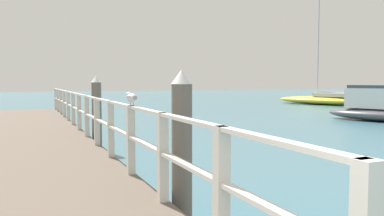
{
  "coord_description": "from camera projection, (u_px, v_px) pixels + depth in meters",
  "views": [
    {
      "loc": [
        -0.25,
        -0.64,
        2.04
      ],
      "look_at": [
        2.65,
        6.09,
        1.53
      ],
      "focal_mm": 36.75,
      "sensor_mm": 36.0,
      "label": 1
    }
  ],
  "objects": [
    {
      "name": "seagull_foreground",
      "position": [
        131.0,
        97.0,
        6.25
      ],
      "size": [
        0.18,
        0.48,
        0.21
      ],
      "rotation": [
        0.0,
        0.0,
        0.0
      ],
      "color": "white",
      "rests_on": "pier_railing"
    },
    {
      "name": "boat_3",
      "position": [
        322.0,
        100.0,
        34.04
      ],
      "size": [
        4.88,
        8.94,
        11.64
      ],
      "rotation": [
        0.0,
        0.0,
        0.3
      ],
      "color": "gold",
      "rests_on": "ground_plane"
    },
    {
      "name": "dock_piling_far",
      "position": [
        97.0,
        113.0,
        11.46
      ],
      "size": [
        0.29,
        0.29,
        2.2
      ],
      "color": "#6B6056",
      "rests_on": "ground_plane"
    },
    {
      "name": "pier_deck",
      "position": [
        34.0,
        145.0,
        10.96
      ],
      "size": [
        2.83,
        22.18,
        0.52
      ],
      "primitive_type": "cube",
      "color": "brown",
      "rests_on": "ground_plane"
    },
    {
      "name": "boat_0",
      "position": [
        376.0,
        109.0,
        20.03
      ],
      "size": [
        3.5,
        5.66,
        1.83
      ],
      "rotation": [
        0.0,
        0.0,
        0.35
      ],
      "color": "#4C4C51",
      "rests_on": "ground_plane"
    },
    {
      "name": "pier_railing",
      "position": [
        83.0,
        109.0,
        11.43
      ],
      "size": [
        0.12,
        20.7,
        1.12
      ],
      "color": "beige",
      "rests_on": "pier_deck"
    },
    {
      "name": "dock_piling_near",
      "position": [
        182.0,
        150.0,
        5.33
      ],
      "size": [
        0.29,
        0.29,
        2.2
      ],
      "color": "#6B6056",
      "rests_on": "ground_plane"
    }
  ]
}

